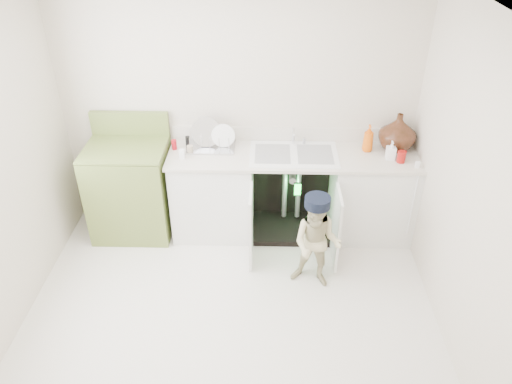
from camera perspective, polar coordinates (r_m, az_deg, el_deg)
ground at (r=4.43m, az=-2.88°, el=-13.51°), size 3.50×3.50×0.00m
room_shell at (r=3.64m, az=-3.41°, el=0.24°), size 6.00×5.50×1.26m
counter_run at (r=5.07m, az=4.64°, el=0.22°), size 2.44×1.02×1.27m
avocado_stove at (r=5.21m, az=-14.08°, el=0.43°), size 0.78×0.65×1.21m
repair_worker at (r=4.42m, az=6.97°, el=-5.73°), size 0.52×0.70×0.92m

